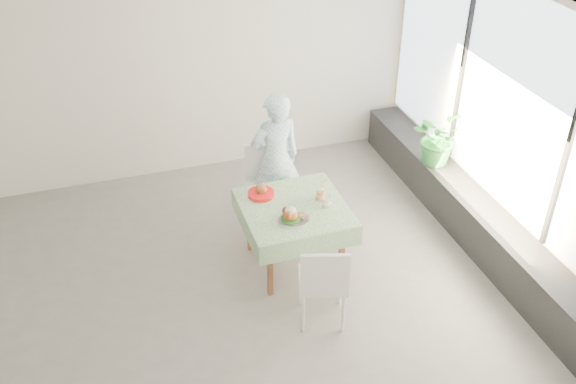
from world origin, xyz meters
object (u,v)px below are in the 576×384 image
object	(u,v)px
chair_near	(322,296)
diner	(276,160)
cafe_table	(294,229)
chair_far	(267,205)
main_dish	(292,216)
potted_plant	(437,137)
juice_cup_orange	(320,194)

from	to	relation	value
chair_near	diner	bearing A→B (deg)	87.69
cafe_table	chair_far	bearing A→B (deg)	96.52
chair_near	main_dish	size ratio (longest dim) A/B	2.82
chair_near	diner	xyz separation A→B (m)	(0.07, 1.71, 0.51)
diner	potted_plant	size ratio (longest dim) A/B	2.38
main_dish	chair_far	bearing A→B (deg)	89.12
juice_cup_orange	potted_plant	bearing A→B (deg)	21.42
chair_near	juice_cup_orange	distance (m)	1.08
chair_far	potted_plant	bearing A→B (deg)	-0.50
cafe_table	diner	world-z (taller)	diner
diner	juice_cup_orange	xyz separation A→B (m)	(0.23, -0.81, 0.00)
cafe_table	juice_cup_orange	world-z (taller)	juice_cup_orange
main_dish	potted_plant	distance (m)	2.31
diner	main_dish	distance (m)	1.10
chair_far	juice_cup_orange	xyz separation A→B (m)	(0.38, -0.69, 0.50)
diner	main_dish	xyz separation A→B (m)	(-0.16, -1.08, -0.00)
chair_far	chair_near	bearing A→B (deg)	-87.17
juice_cup_orange	chair_far	bearing A→B (deg)	118.94
chair_far	diner	bearing A→B (deg)	39.08
chair_far	main_dish	size ratio (longest dim) A/B	2.97
cafe_table	chair_near	world-z (taller)	chair_near
potted_plant	diner	bearing A→B (deg)	175.93
diner	juice_cup_orange	distance (m)	0.84
cafe_table	potted_plant	bearing A→B (deg)	19.65
cafe_table	chair_far	size ratio (longest dim) A/B	1.08
potted_plant	chair_far	bearing A→B (deg)	179.50
cafe_table	chair_near	size ratio (longest dim) A/B	1.13
cafe_table	main_dish	world-z (taller)	main_dish
chair_near	potted_plant	world-z (taller)	potted_plant
cafe_table	potted_plant	distance (m)	2.16
chair_far	main_dish	bearing A→B (deg)	-90.88
diner	juice_cup_orange	bearing A→B (deg)	99.88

